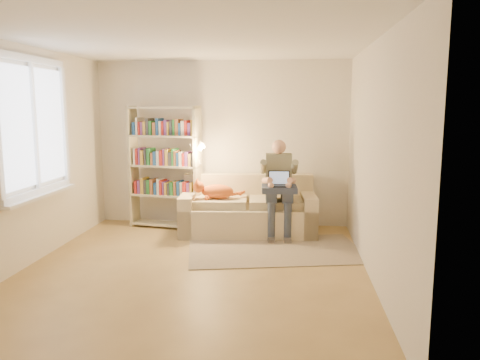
# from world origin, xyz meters

# --- Properties ---
(floor) EXTENTS (4.50, 4.50, 0.00)m
(floor) POSITION_xyz_m (0.00, 0.00, 0.00)
(floor) COLOR olive
(floor) RESTS_ON ground
(ceiling) EXTENTS (4.00, 4.50, 0.02)m
(ceiling) POSITION_xyz_m (0.00, 0.00, 2.60)
(ceiling) COLOR white
(ceiling) RESTS_ON wall_back
(wall_left) EXTENTS (0.02, 4.50, 2.60)m
(wall_left) POSITION_xyz_m (-2.00, 0.00, 1.30)
(wall_left) COLOR silver
(wall_left) RESTS_ON floor
(wall_right) EXTENTS (0.02, 4.50, 2.60)m
(wall_right) POSITION_xyz_m (2.00, 0.00, 1.30)
(wall_right) COLOR silver
(wall_right) RESTS_ON floor
(wall_back) EXTENTS (4.00, 0.02, 2.60)m
(wall_back) POSITION_xyz_m (0.00, 2.25, 1.30)
(wall_back) COLOR silver
(wall_back) RESTS_ON floor
(wall_front) EXTENTS (4.00, 0.02, 2.60)m
(wall_front) POSITION_xyz_m (0.00, -2.25, 1.30)
(wall_front) COLOR silver
(wall_front) RESTS_ON floor
(window) EXTENTS (0.12, 1.52, 1.69)m
(window) POSITION_xyz_m (-1.95, 0.20, 1.38)
(window) COLOR white
(window) RESTS_ON wall_left
(sofa) EXTENTS (2.06, 1.05, 0.85)m
(sofa) POSITION_xyz_m (0.47, 1.74, 0.31)
(sofa) COLOR beige
(sofa) RESTS_ON floor
(person) EXTENTS (0.43, 0.64, 1.41)m
(person) POSITION_xyz_m (0.93, 1.63, 0.80)
(person) COLOR gray
(person) RESTS_ON sofa
(cat) EXTENTS (0.73, 0.29, 0.27)m
(cat) POSITION_xyz_m (-0.00, 1.58, 0.66)
(cat) COLOR orange
(cat) RESTS_ON sofa
(blanket) EXTENTS (0.53, 0.45, 0.09)m
(blanket) POSITION_xyz_m (0.92, 1.50, 0.72)
(blanket) COLOR #2B344B
(blanket) RESTS_ON person
(laptop) EXTENTS (0.33, 0.28, 0.27)m
(laptop) POSITION_xyz_m (0.92, 1.51, 0.82)
(laptop) COLOR black
(laptop) RESTS_ON blanket
(bookshelf) EXTENTS (1.25, 0.54, 1.90)m
(bookshelf) POSITION_xyz_m (-0.84, 1.90, 1.05)
(bookshelf) COLOR #C4BA94
(bookshelf) RESTS_ON floor
(rug) EXTENTS (2.48, 1.76, 0.01)m
(rug) POSITION_xyz_m (0.91, 0.86, 0.01)
(rug) COLOR gray
(rug) RESTS_ON floor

